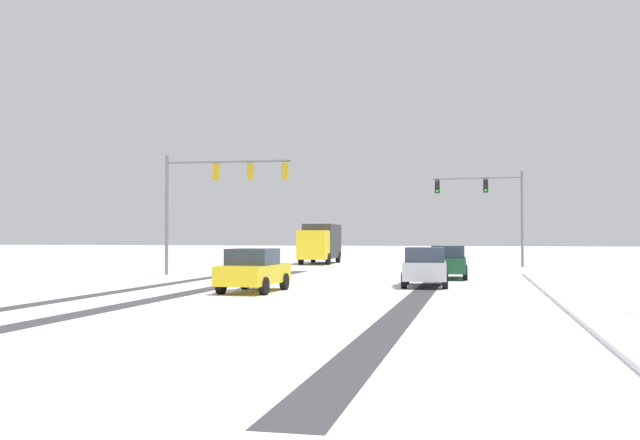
{
  "coord_description": "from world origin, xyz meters",
  "views": [
    {
      "loc": [
        6.81,
        -8.86,
        2.06
      ],
      "look_at": [
        0.0,
        21.96,
        2.8
      ],
      "focal_mm": 40.16,
      "sensor_mm": 36.0,
      "label": 1
    }
  ],
  "objects_px": {
    "car_dark_green_lead": "(448,262)",
    "car_yellow_cab_third": "(254,270)",
    "car_silver_second": "(425,267)",
    "box_truck_delivery": "(320,242)",
    "traffic_signal_far_right": "(490,199)",
    "traffic_signal_near_left": "(216,186)"
  },
  "relations": [
    {
      "from": "car_dark_green_lead",
      "to": "car_yellow_cab_third",
      "type": "relative_size",
      "value": 1.0
    },
    {
      "from": "traffic_signal_far_right",
      "to": "car_dark_green_lead",
      "type": "bearing_deg",
      "value": -98.74
    },
    {
      "from": "traffic_signal_far_right",
      "to": "car_dark_green_lead",
      "type": "height_order",
      "value": "traffic_signal_far_right"
    },
    {
      "from": "traffic_signal_near_left",
      "to": "car_yellow_cab_third",
      "type": "xyz_separation_m",
      "value": [
        5.6,
        -10.88,
        -4.01
      ]
    },
    {
      "from": "car_dark_green_lead",
      "to": "box_truck_delivery",
      "type": "relative_size",
      "value": 0.55
    },
    {
      "from": "traffic_signal_near_left",
      "to": "car_silver_second",
      "type": "xyz_separation_m",
      "value": [
        11.63,
        -6.62,
        -4.01
      ]
    },
    {
      "from": "car_dark_green_lead",
      "to": "box_truck_delivery",
      "type": "bearing_deg",
      "value": 120.16
    },
    {
      "from": "traffic_signal_far_right",
      "to": "car_yellow_cab_third",
      "type": "xyz_separation_m",
      "value": [
        -9.02,
        -24.84,
        -3.83
      ]
    },
    {
      "from": "car_yellow_cab_third",
      "to": "box_truck_delivery",
      "type": "relative_size",
      "value": 0.55
    },
    {
      "from": "traffic_signal_near_left",
      "to": "box_truck_delivery",
      "type": "height_order",
      "value": "traffic_signal_near_left"
    },
    {
      "from": "car_silver_second",
      "to": "car_yellow_cab_third",
      "type": "bearing_deg",
      "value": -144.71
    },
    {
      "from": "traffic_signal_near_left",
      "to": "car_silver_second",
      "type": "distance_m",
      "value": 13.97
    },
    {
      "from": "box_truck_delivery",
      "to": "traffic_signal_far_right",
      "type": "bearing_deg",
      "value": -13.69
    },
    {
      "from": "car_dark_green_lead",
      "to": "car_silver_second",
      "type": "bearing_deg",
      "value": -97.04
    },
    {
      "from": "car_dark_green_lead",
      "to": "car_yellow_cab_third",
      "type": "xyz_separation_m",
      "value": [
        -6.75,
        -10.08,
        0.0
      ]
    },
    {
      "from": "car_yellow_cab_third",
      "to": "car_silver_second",
      "type": "bearing_deg",
      "value": 35.29
    },
    {
      "from": "box_truck_delivery",
      "to": "car_dark_green_lead",
      "type": "bearing_deg",
      "value": -59.84
    },
    {
      "from": "traffic_signal_near_left",
      "to": "car_dark_green_lead",
      "type": "distance_m",
      "value": 13.0
    },
    {
      "from": "car_dark_green_lead",
      "to": "car_silver_second",
      "type": "relative_size",
      "value": 0.99
    },
    {
      "from": "box_truck_delivery",
      "to": "car_silver_second",
      "type": "bearing_deg",
      "value": -67.81
    },
    {
      "from": "car_silver_second",
      "to": "car_yellow_cab_third",
      "type": "height_order",
      "value": "same"
    },
    {
      "from": "traffic_signal_near_left",
      "to": "car_silver_second",
      "type": "bearing_deg",
      "value": -29.64
    }
  ]
}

